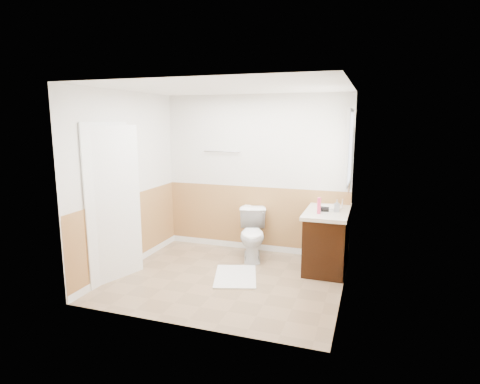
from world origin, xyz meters
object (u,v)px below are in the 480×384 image
(bath_mat, at_px, (235,276))
(soap_dispenser, at_px, (337,206))
(vanity_cabinet, at_px, (327,240))
(lotion_bottle, at_px, (319,206))
(toilet, at_px, (253,235))

(bath_mat, bearing_deg, soap_dispenser, 29.72)
(vanity_cabinet, relative_size, soap_dispenser, 6.47)
(bath_mat, xyz_separation_m, vanity_cabinet, (1.12, 0.79, 0.39))
(soap_dispenser, bearing_deg, bath_mat, -150.28)
(bath_mat, xyz_separation_m, lotion_bottle, (1.02, 0.51, 0.95))
(toilet, bearing_deg, lotion_bottle, -32.86)
(toilet, height_order, vanity_cabinet, vanity_cabinet)
(bath_mat, height_order, vanity_cabinet, vanity_cabinet)
(vanity_cabinet, xyz_separation_m, lotion_bottle, (-0.10, -0.28, 0.56))
(toilet, bearing_deg, vanity_cabinet, -17.41)
(bath_mat, height_order, lotion_bottle, lotion_bottle)
(toilet, relative_size, bath_mat, 0.94)
(toilet, xyz_separation_m, lotion_bottle, (1.02, -0.29, 0.58))
(bath_mat, relative_size, vanity_cabinet, 0.73)
(toilet, xyz_separation_m, soap_dispenser, (1.24, -0.09, 0.56))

